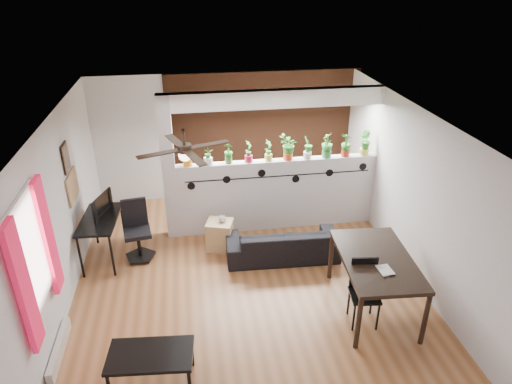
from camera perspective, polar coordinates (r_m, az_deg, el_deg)
name	(u,v)px	position (r m, az deg, el deg)	size (l,w,h in m)	color
room_shell	(245,206)	(6.63, -1.42, -1.70)	(6.30, 7.10, 2.90)	brown
partition_wall	(277,194)	(8.35, 2.69, -0.27)	(3.60, 0.18, 1.35)	#BCBCC1
ceiling_header	(280,99)	(7.71, 2.97, 11.59)	(3.60, 0.18, 0.30)	white
pier_column	(169,169)	(7.94, -10.86, 2.79)	(0.22, 0.20, 2.60)	#BCBCC1
brick_panel	(264,135)	(9.43, 0.99, 7.12)	(3.90, 0.05, 2.60)	#AB5631
vine_decal	(279,176)	(8.09, 2.89, 1.99)	(3.31, 0.01, 0.30)	black
window_assembly	(33,256)	(5.73, -26.09, -7.18)	(0.09, 1.30, 1.55)	white
baseboard_heater	(59,349)	(6.57, -23.40, -17.60)	(0.08, 1.00, 0.18)	beige
corkboard	(72,186)	(7.63, -21.97, 0.66)	(0.03, 0.60, 0.45)	#9C734B
framed_art	(66,158)	(7.40, -22.71, 3.97)	(0.03, 0.34, 0.44)	#8C7259
ceiling_fan	(185,151)	(5.89, -8.91, 5.10)	(1.19, 1.19, 0.43)	black
potted_plant_0	(187,153)	(7.83, -8.62, 4.84)	(0.25, 0.22, 0.43)	orange
potted_plant_1	(208,152)	(7.84, -6.04, 4.98)	(0.27, 0.28, 0.42)	white
potted_plant_2	(228,153)	(7.87, -3.47, 4.93)	(0.19, 0.16, 0.36)	#488C33
potted_plant_3	(249,151)	(7.90, -0.93, 5.21)	(0.21, 0.24, 0.40)	#CC2040
potted_plant_4	(269,150)	(7.96, 1.58, 5.30)	(0.23, 0.24, 0.38)	#D0D24A
potted_plant_5	(288,147)	(8.01, 4.06, 5.67)	(0.30, 0.30, 0.45)	red
potted_plant_6	(308,147)	(8.10, 6.49, 5.63)	(0.26, 0.26, 0.41)	silver
potted_plant_7	(327,144)	(8.19, 8.89, 5.89)	(0.29, 0.30, 0.45)	#30853E
potted_plant_8	(346,144)	(8.31, 11.20, 5.86)	(0.27, 0.26, 0.42)	red
potted_plant_9	(365,142)	(8.43, 13.47, 6.06)	(0.26, 0.29, 0.46)	#E7D451
sofa	(282,243)	(7.69, 3.31, -6.38)	(1.78, 0.70, 0.52)	black
cube_shelf	(220,235)	(7.91, -4.52, -5.39)	(0.43, 0.38, 0.52)	#A58757
cup	(222,219)	(7.75, -4.24, -3.40)	(0.13, 0.13, 0.10)	gray
computer_desk	(100,222)	(7.81, -18.92, -3.57)	(0.64, 1.11, 0.78)	black
monitor	(100,208)	(7.86, -18.95, -1.95)	(0.06, 0.34, 0.19)	black
office_chair	(138,234)	(7.83, -14.59, -5.06)	(0.52, 0.52, 1.01)	black
dining_table	(376,264)	(6.54, 14.82, -8.64)	(1.05, 1.62, 0.85)	black
book	(379,271)	(6.23, 15.13, -9.52)	(0.17, 0.23, 0.02)	gray
folding_chair	(364,285)	(6.45, 13.33, -11.27)	(0.43, 0.43, 0.95)	black
coffee_table	(150,357)	(5.69, -13.05, -19.43)	(1.02, 0.63, 0.45)	black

